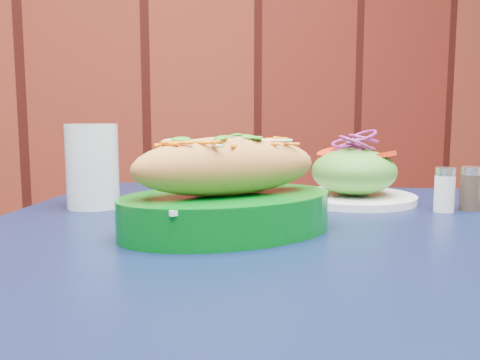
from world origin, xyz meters
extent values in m
cube|color=black|center=(-0.33, 1.77, 0.73)|extent=(1.05, 1.05, 0.03)
cube|color=white|center=(-0.39, 1.76, 0.80)|extent=(0.24, 0.18, 0.01)
ellipsoid|color=#E39148|center=(-0.39, 1.76, 0.84)|extent=(0.26, 0.14, 0.07)
cylinder|color=white|center=(-0.13, 1.93, 0.76)|extent=(0.21, 0.21, 0.01)
ellipsoid|color=#4C992D|center=(-0.13, 1.93, 0.80)|extent=(0.14, 0.14, 0.08)
cylinder|color=red|center=(-0.10, 1.90, 0.84)|extent=(0.04, 0.04, 0.01)
cylinder|color=red|center=(-0.17, 1.96, 0.84)|extent=(0.04, 0.04, 0.01)
cylinder|color=red|center=(-0.13, 1.98, 0.84)|extent=(0.04, 0.04, 0.01)
torus|color=#8E1F74|center=(-0.13, 1.93, 0.85)|extent=(0.05, 0.05, 0.00)
torus|color=#8E1F74|center=(-0.13, 1.93, 0.85)|extent=(0.05, 0.05, 0.00)
torus|color=#8E1F74|center=(-0.13, 1.93, 0.85)|extent=(0.05, 0.05, 0.00)
torus|color=#8E1F74|center=(-0.13, 1.93, 0.86)|extent=(0.05, 0.05, 0.00)
torus|color=#8E1F74|center=(-0.13, 1.93, 0.86)|extent=(0.05, 0.05, 0.00)
torus|color=#8E1F74|center=(-0.13, 1.93, 0.87)|extent=(0.05, 0.05, 0.00)
cylinder|color=silver|center=(-0.56, 1.99, 0.82)|extent=(0.08, 0.08, 0.13)
cylinder|color=white|center=(-0.04, 1.81, 0.78)|extent=(0.03, 0.03, 0.06)
cylinder|color=silver|center=(-0.04, 1.81, 0.81)|extent=(0.03, 0.03, 0.01)
cylinder|color=#3F3326|center=(0.00, 1.81, 0.78)|extent=(0.03, 0.03, 0.06)
cylinder|color=silver|center=(0.00, 1.81, 0.81)|extent=(0.03, 0.03, 0.01)
camera|label=1|loc=(-0.55, 1.11, 0.91)|focal=40.00mm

